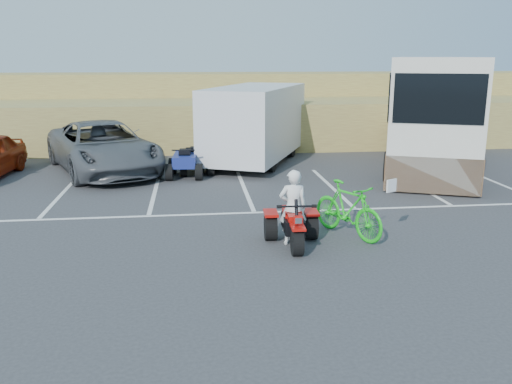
{
  "coord_description": "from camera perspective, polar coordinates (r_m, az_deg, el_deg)",
  "views": [
    {
      "loc": [
        -1.55,
        -10.97,
        3.93
      ],
      "look_at": [
        -0.17,
        0.63,
        1.0
      ],
      "focal_mm": 38.0,
      "sensor_mm": 36.0,
      "label": 1
    }
  ],
  "objects": [
    {
      "name": "cargo_trailer",
      "position": [
        20.47,
        -0.05,
        7.39
      ],
      "size": [
        4.67,
        6.58,
        2.85
      ],
      "rotation": [
        0.0,
        0.0,
        -0.41
      ],
      "color": "silver",
      "rests_on": "ground"
    },
    {
      "name": "grass_embankment",
      "position": [
        26.62,
        -3.45,
        8.67
      ],
      "size": [
        40.0,
        8.5,
        3.1
      ],
      "color": "olive",
      "rests_on": "ground"
    },
    {
      "name": "ground",
      "position": [
        11.76,
        1.18,
        -5.45
      ],
      "size": [
        100.0,
        100.0,
        0.0
      ],
      "primitive_type": "plane",
      "color": "#343436",
      "rests_on": "ground"
    },
    {
      "name": "red_trike_atv",
      "position": [
        11.63,
        3.94,
        -5.7
      ],
      "size": [
        1.26,
        1.64,
        1.03
      ],
      "primitive_type": null,
      "rotation": [
        0.0,
        0.0,
        -0.05
      ],
      "color": "#B40F0A",
      "rests_on": "ground"
    },
    {
      "name": "green_dirt_bike",
      "position": [
        12.25,
        9.65,
        -1.81
      ],
      "size": [
        1.5,
        2.08,
        1.24
      ],
      "primitive_type": "imported",
      "rotation": [
        0.0,
        0.0,
        0.5
      ],
      "color": "#14BF19",
      "rests_on": "ground"
    },
    {
      "name": "rv_motorhome",
      "position": [
        21.51,
        17.82,
        7.4
      ],
      "size": [
        6.59,
        10.93,
        3.85
      ],
      "rotation": [
        0.0,
        0.0,
        -0.39
      ],
      "color": "silver",
      "rests_on": "ground"
    },
    {
      "name": "quad_atv_green",
      "position": [
        18.94,
        -6.27,
        2.03
      ],
      "size": [
        1.19,
        1.57,
        1.0
      ],
      "primitive_type": null,
      "rotation": [
        0.0,
        0.0,
        0.03
      ],
      "color": "#145B25",
      "rests_on": "ground"
    },
    {
      "name": "grey_pickup",
      "position": [
        19.6,
        -15.82,
        4.57
      ],
      "size": [
        5.07,
        6.89,
        1.74
      ],
      "primitive_type": "imported",
      "rotation": [
        0.0,
        0.0,
        0.39
      ],
      "color": "#4F5257",
      "rests_on": "ground"
    },
    {
      "name": "quad_atv_blue",
      "position": [
        18.33,
        -7.41,
        1.59
      ],
      "size": [
        1.29,
        1.66,
        1.04
      ],
      "primitive_type": null,
      "rotation": [
        0.0,
        0.0,
        -0.07
      ],
      "color": "navy",
      "rests_on": "ground"
    },
    {
      "name": "parking_stripes",
      "position": [
        15.73,
        2.26,
        -0.38
      ],
      "size": [
        28.0,
        5.16,
        0.01
      ],
      "color": "white",
      "rests_on": "ground"
    },
    {
      "name": "rider",
      "position": [
        11.53,
        3.91,
        -1.62
      ],
      "size": [
        0.61,
        0.42,
        1.63
      ],
      "primitive_type": "imported",
      "rotation": [
        0.0,
        0.0,
        3.09
      ],
      "color": "white",
      "rests_on": "ground"
    }
  ]
}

